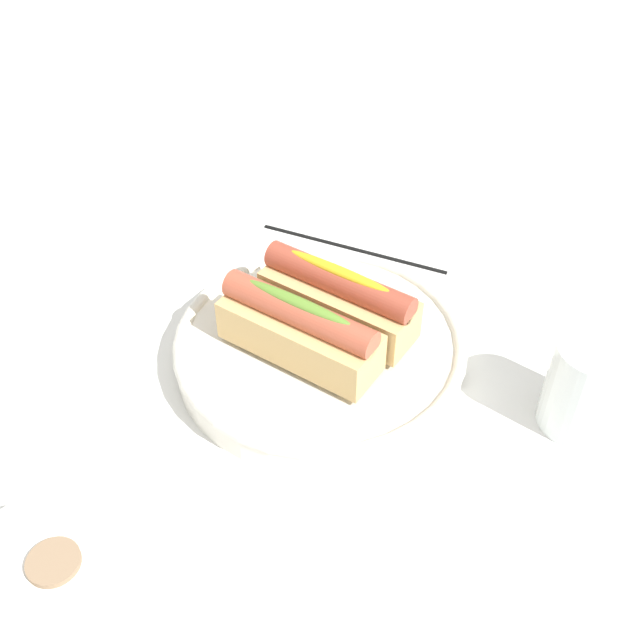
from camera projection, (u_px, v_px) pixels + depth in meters
The scene contains 7 objects.
ground_plane at pixel (312, 352), 0.74m from camera, with size 2.40×2.40×0.00m, color white.
serving_bowl at pixel (320, 348), 0.72m from camera, with size 0.27×0.27×0.03m.
hotdog_front at pixel (338, 298), 0.71m from camera, with size 0.16×0.09×0.06m.
hotdog_back at pixel (301, 330), 0.68m from camera, with size 0.16×0.09×0.06m.
water_glass at pixel (585, 391), 0.65m from camera, with size 0.07×0.07×0.09m.
paper_towel_roll at pixel (79, 619), 0.48m from camera, with size 0.11×0.11×0.13m.
chopstick_near at pixel (353, 247), 0.86m from camera, with size 0.01×0.01×0.22m, color black.
Camera 1 is at (-0.17, 0.50, 0.52)m, focal length 43.00 mm.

